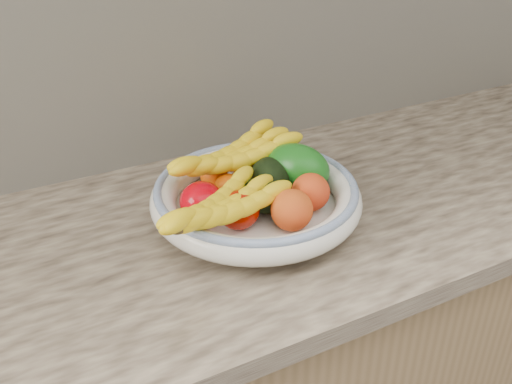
% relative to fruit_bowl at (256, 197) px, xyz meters
% --- Properties ---
extents(kitchen_counter, '(2.44, 0.66, 1.40)m').
position_rel_fruit_bowl_xyz_m(kitchen_counter, '(0.00, 0.03, -0.48)').
color(kitchen_counter, brown).
rests_on(kitchen_counter, ground).
extents(fruit_bowl, '(0.39, 0.39, 0.08)m').
position_rel_fruit_bowl_xyz_m(fruit_bowl, '(0.00, 0.00, 0.00)').
color(fruit_bowl, silver).
rests_on(fruit_bowl, kitchen_counter).
extents(clementine_back_left, '(0.06, 0.06, 0.05)m').
position_rel_fruit_bowl_xyz_m(clementine_back_left, '(-0.04, 0.10, 0.01)').
color(clementine_back_left, '#EF5805').
rests_on(clementine_back_left, fruit_bowl).
extents(clementine_back_right, '(0.06, 0.06, 0.05)m').
position_rel_fruit_bowl_xyz_m(clementine_back_right, '(0.04, 0.11, 0.01)').
color(clementine_back_right, '#EB5104').
rests_on(clementine_back_right, fruit_bowl).
extents(clementine_back_mid, '(0.07, 0.07, 0.05)m').
position_rel_fruit_bowl_xyz_m(clementine_back_mid, '(0.01, 0.06, 0.01)').
color(clementine_back_mid, '#FF5805').
rests_on(clementine_back_mid, fruit_bowl).
extents(clementine_extra, '(0.05, 0.05, 0.05)m').
position_rel_fruit_bowl_xyz_m(clementine_extra, '(-0.03, 0.06, 0.01)').
color(clementine_extra, '#F26005').
rests_on(clementine_extra, fruit_bowl).
extents(tomato_left, '(0.09, 0.09, 0.07)m').
position_rel_fruit_bowl_xyz_m(tomato_left, '(-0.10, 0.01, 0.01)').
color(tomato_left, '#BE000B').
rests_on(tomato_left, fruit_bowl).
extents(tomato_near_left, '(0.08, 0.08, 0.07)m').
position_rel_fruit_bowl_xyz_m(tomato_near_left, '(-0.06, -0.04, 0.01)').
color(tomato_near_left, '#9F0F00').
rests_on(tomato_near_left, fruit_bowl).
extents(avocado_center, '(0.10, 0.11, 0.06)m').
position_rel_fruit_bowl_xyz_m(avocado_center, '(0.00, -0.02, 0.02)').
color(avocado_center, black).
rests_on(avocado_center, fruit_bowl).
extents(avocado_right, '(0.11, 0.13, 0.08)m').
position_rel_fruit_bowl_xyz_m(avocado_right, '(0.04, 0.03, 0.02)').
color(avocado_right, black).
rests_on(avocado_right, fruit_bowl).
extents(green_mango, '(0.16, 0.17, 0.12)m').
position_rel_fruit_bowl_xyz_m(green_mango, '(0.10, 0.02, 0.03)').
color(green_mango, '#10550F').
rests_on(green_mango, fruit_bowl).
extents(peach_front, '(0.09, 0.09, 0.07)m').
position_rel_fruit_bowl_xyz_m(peach_front, '(0.02, -0.09, 0.02)').
color(peach_front, orange).
rests_on(peach_front, fruit_bowl).
extents(peach_right, '(0.09, 0.09, 0.07)m').
position_rel_fruit_bowl_xyz_m(peach_right, '(0.08, -0.06, 0.02)').
color(peach_right, orange).
rests_on(peach_right, fruit_bowl).
extents(banana_bunch_back, '(0.32, 0.17, 0.09)m').
position_rel_fruit_bowl_xyz_m(banana_bunch_back, '(-0.01, 0.09, 0.04)').
color(banana_bunch_back, yellow).
rests_on(banana_bunch_back, fruit_bowl).
extents(banana_bunch_front, '(0.30, 0.21, 0.08)m').
position_rel_fruit_bowl_xyz_m(banana_bunch_front, '(-0.10, -0.06, 0.03)').
color(banana_bunch_front, yellow).
rests_on(banana_bunch_front, fruit_bowl).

